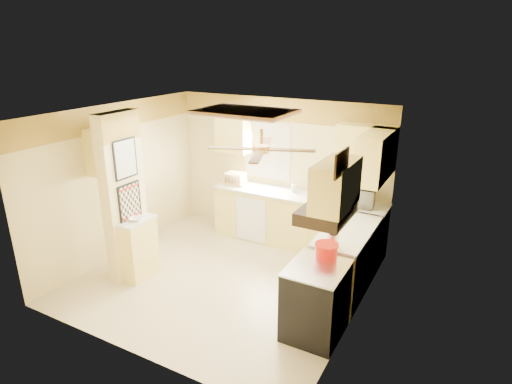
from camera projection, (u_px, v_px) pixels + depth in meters
The scene contains 34 objects.
floor at pixel (224, 278), 6.50m from camera, with size 4.00×4.00×0.00m, color tan.
ceiling at pixel (220, 113), 5.67m from camera, with size 4.00×4.00×0.00m, color white.
wall_back at pixel (280, 169), 7.66m from camera, with size 4.00×4.00×0.00m, color #E0CB88.
wall_front at pixel (124, 257), 4.51m from camera, with size 4.00×4.00×0.00m, color #E0CB88.
wall_left at pixel (119, 181), 6.99m from camera, with size 3.80×3.80×0.00m, color #E0CB88.
wall_right at pixel (361, 229), 5.19m from camera, with size 3.80×3.80×0.00m, color #E0CB88.
wallpaper_border at pixel (280, 110), 7.30m from camera, with size 4.00×0.02×0.40m, color gold.
partition_column at pixel (124, 198), 6.24m from camera, with size 0.20×0.70×2.50m, color #E0CB88.
partition_ledge at pixel (140, 250), 6.41m from camera, with size 0.25×0.55×0.90m, color #F9E378.
ledge_top at pixel (137, 221), 6.25m from camera, with size 0.28×0.58×0.04m, color silver.
lower_cabinets_back at pixel (297, 221), 7.45m from camera, with size 3.00×0.60×0.90m, color #F9E378.
lower_cabinets_right at pixel (347, 261), 6.08m from camera, with size 0.60×1.40×0.90m, color #F9E378.
countertop_back at pixel (298, 196), 7.29m from camera, with size 3.04×0.64×0.04m, color silver.
countertop_right at pixel (349, 231), 5.93m from camera, with size 0.64×1.44×0.04m, color silver.
dishwasher_panel at pixel (251, 220), 7.54m from camera, with size 0.58×0.02×0.80m, color white.
window at pixel (267, 151), 7.66m from camera, with size 0.92×0.02×1.02m.
upper_cab_back_left at pixel (233, 133), 7.70m from camera, with size 0.60×0.35×0.70m, color #F9E378.
upper_cab_back_right at pixel (366, 148), 6.62m from camera, with size 0.90×0.35×0.70m, color #F9E378.
upper_cab_right at pixel (376, 157), 6.10m from camera, with size 0.35×1.00×0.70m, color #F9E378.
upper_cab_left_wall at pixel (111, 149), 6.50m from camera, with size 0.35×0.75×0.70m, color #F9E378.
upper_cab_over_stove at pixel (336, 185), 4.58m from camera, with size 0.35×0.76×0.52m, color #F9E378.
stove at pixel (316, 300), 5.14m from camera, with size 0.68×0.77×0.92m.
range_hood at pixel (327, 212), 4.72m from camera, with size 0.50×0.76×0.14m, color black.
poster_menu at pixel (125, 159), 5.99m from camera, with size 0.02×0.42×0.57m.
poster_nashville at pixel (130, 202), 6.21m from camera, with size 0.02×0.42×0.57m.
ceiling_light_panel at pixel (245, 112), 6.06m from camera, with size 1.35×0.95×0.06m.
ceiling_fan at pixel (261, 149), 4.71m from camera, with size 1.15×1.15×0.26m.
vent_grate at pixel (342, 163), 4.10m from camera, with size 0.02×0.40×0.25m, color black.
microwave at pixel (356, 196), 6.76m from camera, with size 0.56×0.38×0.31m, color white.
bowl at pixel (136, 219), 6.21m from camera, with size 0.19×0.19×0.05m, color white.
dutch_oven at pixel (326, 251), 5.16m from camera, with size 0.29×0.29×0.19m.
kettle at pixel (333, 240), 5.38m from camera, with size 0.14×0.14×0.22m.
dish_rack at pixel (235, 180), 7.79m from camera, with size 0.40×0.31×0.21m.
utensil_crock at pixel (294, 188), 7.41m from camera, with size 0.10×0.10×0.19m.
Camera 1 is at (3.15, -4.77, 3.40)m, focal length 30.00 mm.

